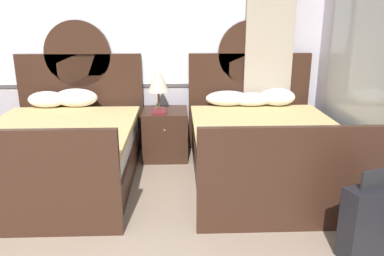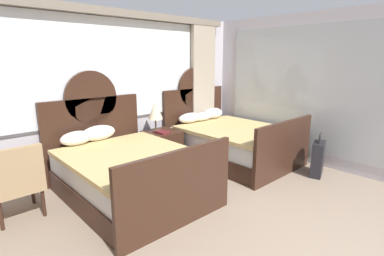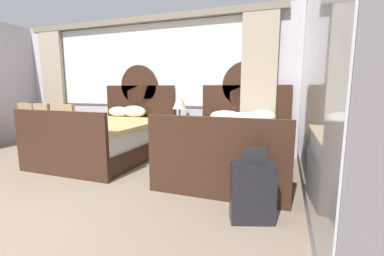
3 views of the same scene
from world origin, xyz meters
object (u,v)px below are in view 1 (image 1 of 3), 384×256
(bed_near_window, at_px, (61,149))
(book_on_nightstand, at_px, (159,111))
(suitcase_on_floor, at_px, (367,222))
(bed_near_mirror, at_px, (264,145))
(nightstand_between_beds, at_px, (166,134))
(table_lamp_on_nightstand, at_px, (158,80))

(bed_near_window, bearing_deg, book_on_nightstand, 28.46)
(bed_near_window, xyz_separation_m, book_on_nightstand, (1.06, 0.57, 0.27))
(suitcase_on_floor, bearing_deg, bed_near_window, 151.23)
(bed_near_mirror, bearing_deg, nightstand_between_beds, 148.97)
(bed_near_window, relative_size, bed_near_mirror, 1.00)
(bed_near_mirror, relative_size, book_on_nightstand, 8.45)
(book_on_nightstand, bearing_deg, table_lamp_on_nightstand, 93.60)
(nightstand_between_beds, xyz_separation_m, suitcase_on_floor, (1.58, -2.17, -0.02))
(bed_near_mirror, height_order, book_on_nightstand, bed_near_mirror)
(bed_near_mirror, bearing_deg, table_lamp_on_nightstand, 148.22)
(bed_near_mirror, distance_m, suitcase_on_floor, 1.57)
(suitcase_on_floor, bearing_deg, book_on_nightstand, 128.70)
(table_lamp_on_nightstand, bearing_deg, suitcase_on_floor, -53.45)
(bed_near_mirror, xyz_separation_m, nightstand_between_beds, (-1.12, 0.67, -0.06))
(bed_near_mirror, distance_m, book_on_nightstand, 1.34)
(table_lamp_on_nightstand, bearing_deg, bed_near_window, -144.16)
(bed_near_window, distance_m, table_lamp_on_nightstand, 1.43)
(bed_near_window, relative_size, table_lamp_on_nightstand, 4.02)
(table_lamp_on_nightstand, distance_m, suitcase_on_floor, 2.88)
(nightstand_between_beds, xyz_separation_m, book_on_nightstand, (-0.07, -0.11, 0.33))
(bed_near_window, distance_m, suitcase_on_floor, 3.09)
(book_on_nightstand, bearing_deg, suitcase_on_floor, -51.30)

